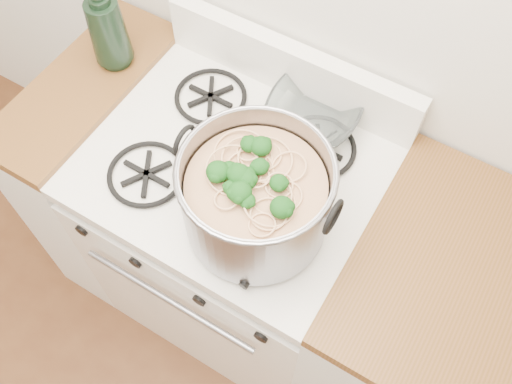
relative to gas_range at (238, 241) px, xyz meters
name	(u,v)px	position (x,y,z in m)	size (l,w,h in m)	color
gas_range	(238,241)	(0.00, 0.00, 0.00)	(0.76, 0.66, 0.92)	white
counter_left	(117,170)	(-0.51, 0.00, 0.02)	(0.25, 0.65, 0.92)	silver
counter_right	(497,378)	(0.88, 0.00, 0.02)	(1.00, 0.65, 0.92)	silver
stock_pot	(256,198)	(0.14, -0.12, 0.60)	(0.38, 0.35, 0.24)	gray
spatula	(302,205)	(0.22, -0.03, 0.50)	(0.29, 0.31, 0.02)	black
glass_bowl	(313,115)	(0.12, 0.23, 0.50)	(0.10, 0.10, 0.02)	white
bottle	(105,22)	(-0.47, 0.12, 0.63)	(0.11, 0.11, 0.29)	black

